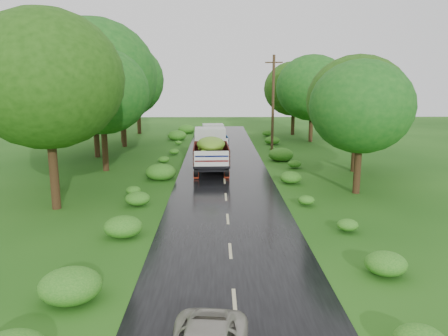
{
  "coord_description": "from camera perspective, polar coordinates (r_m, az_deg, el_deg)",
  "views": [
    {
      "loc": [
        -0.54,
        -16.35,
        6.81
      ],
      "look_at": [
        -0.11,
        8.13,
        1.7
      ],
      "focal_mm": 35.0,
      "sensor_mm": 36.0,
      "label": 1
    }
  ],
  "objects": [
    {
      "name": "trees_right",
      "position": [
        40.84,
        12.66,
        9.43
      ],
      "size": [
        5.48,
        30.65,
        7.48
      ],
      "color": "black",
      "rests_on": "ground"
    },
    {
      "name": "truck_far",
      "position": [
        40.38,
        -1.27,
        4.02
      ],
      "size": [
        2.44,
        5.85,
        2.4
      ],
      "rotation": [
        0.0,
        0.0,
        0.08
      ],
      "color": "black",
      "rests_on": "ground"
    },
    {
      "name": "road",
      "position": [
        22.41,
        0.42,
        -5.87
      ],
      "size": [
        6.5,
        80.0,
        0.02
      ],
      "primitive_type": "cube",
      "color": "black",
      "rests_on": "ground"
    },
    {
      "name": "ground",
      "position": [
        17.72,
        0.83,
        -10.81
      ],
      "size": [
        120.0,
        120.0,
        0.0
      ],
      "primitive_type": "plane",
      "color": "#16430E",
      "rests_on": "ground"
    },
    {
      "name": "trees_left",
      "position": [
        38.03,
        -15.74,
        11.02
      ],
      "size": [
        6.31,
        34.88,
        8.96
      ],
      "color": "black",
      "rests_on": "ground"
    },
    {
      "name": "utility_pole",
      "position": [
        38.83,
        6.41,
        8.27
      ],
      "size": [
        1.49,
        0.54,
        8.7
      ],
      "rotation": [
        0.0,
        0.0,
        -0.29
      ],
      "color": "#382616",
      "rests_on": "ground"
    },
    {
      "name": "truck_near",
      "position": [
        32.49,
        -1.76,
        2.62
      ],
      "size": [
        2.62,
        6.95,
        2.9
      ],
      "rotation": [
        0.0,
        0.0,
        0.03
      ],
      "color": "black",
      "rests_on": "ground"
    },
    {
      "name": "road_lines",
      "position": [
        23.36,
        0.36,
        -5.1
      ],
      "size": [
        0.12,
        69.6,
        0.0
      ],
      "color": "#BFB78C",
      "rests_on": "road"
    },
    {
      "name": "shrubs",
      "position": [
        31.04,
        0.01,
        -0.23
      ],
      "size": [
        11.9,
        44.0,
        0.7
      ],
      "color": "#206A19",
      "rests_on": "ground"
    }
  ]
}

